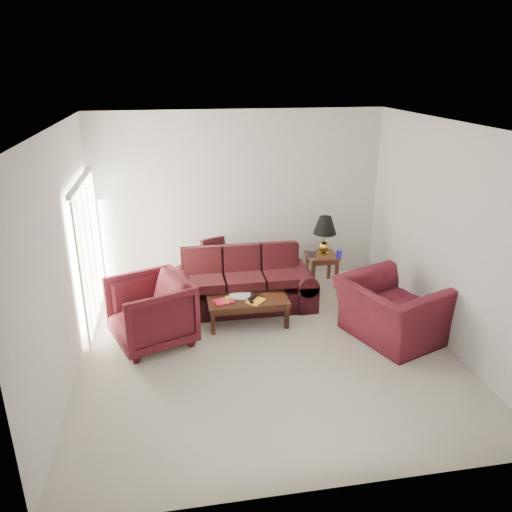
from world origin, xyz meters
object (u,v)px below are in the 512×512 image
Objects in this scene: floor_lamp at (111,251)px; armchair_left at (151,312)px; armchair_right at (391,310)px; sofa at (244,281)px; end_table at (321,269)px; coffee_table at (248,311)px.

armchair_left is at bearing -67.38° from floor_lamp.
armchair_left is at bearing 61.20° from armchair_right.
sofa is 1.68m from armchair_left.
end_table is (1.49, 0.66, -0.18)m from sofa.
floor_lamp is at bearing -178.62° from armchair_left.
armchair_right is at bearing -31.03° from sofa.
end_table is at bearing 96.36° from armchair_left.
sofa is 2.16× the size of armchair_left.
end_table is 3.61m from floor_lamp.
sofa is at bearing -17.68° from floor_lamp.
floor_lamp is 4.46m from armchair_right.
floor_lamp is 1.70m from armchair_left.
end_table is at bearing -0.06° from floor_lamp.
sofa is 4.03× the size of end_table.
sofa is at bearing 95.51° from coffee_table.
armchair_left is at bearing -145.04° from sofa.
end_table is 0.42× the size of armchair_right.
sofa reaches higher than coffee_table.
armchair_left reaches higher than coffee_table.
floor_lamp is 1.65× the size of armchair_left.
floor_lamp is at bearing 179.94° from end_table.
sofa is at bearing -156.28° from end_table.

